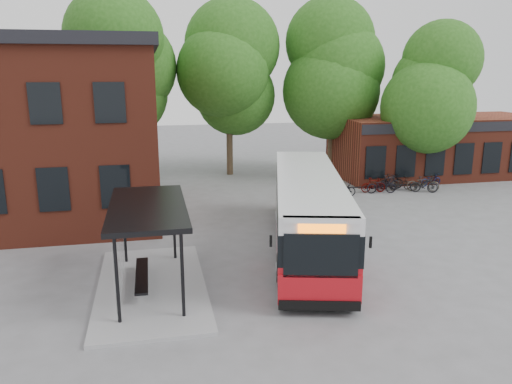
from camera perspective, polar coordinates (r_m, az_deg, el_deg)
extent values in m
plane|color=slate|center=(18.61, 2.29, -8.49)|extent=(100.00, 100.00, 0.00)
imported|color=black|center=(28.89, 9.80, 0.29)|extent=(1.63, 0.67, 0.84)
imported|color=#440604|center=(30.23, 13.26, 0.77)|extent=(1.52, 0.53, 0.90)
imported|color=black|center=(30.15, 14.13, 0.71)|extent=(1.80, 0.81, 0.92)
imported|color=black|center=(30.84, 14.90, 1.02)|extent=(1.70, 0.77, 0.99)
imported|color=black|center=(31.26, 16.20, 0.93)|extent=(1.60, 0.80, 0.81)
imported|color=black|center=(31.40, 15.22, 1.19)|extent=(1.63, 0.57, 0.96)
imported|color=#3E392F|center=(31.29, 18.55, 0.94)|extent=(1.99, 1.25, 0.99)
imported|color=black|center=(31.06, 18.66, 0.81)|extent=(1.63, 1.05, 0.95)
imported|color=#0C163B|center=(32.96, 19.35, 1.34)|extent=(1.61, 0.85, 0.81)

